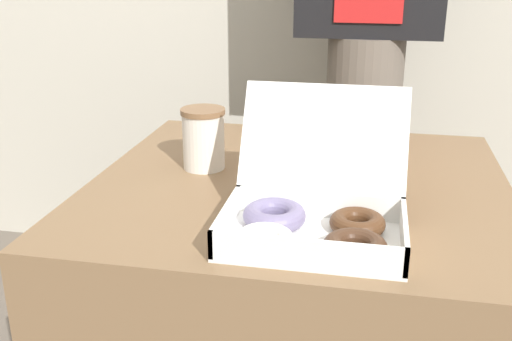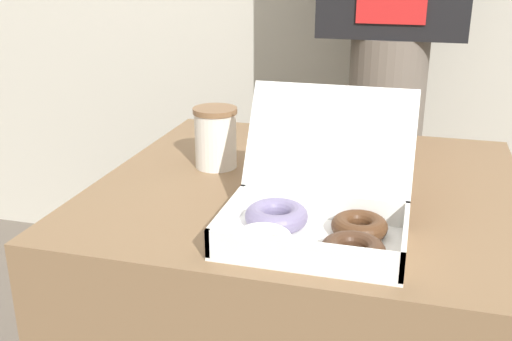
{
  "view_description": "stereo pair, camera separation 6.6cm",
  "coord_description": "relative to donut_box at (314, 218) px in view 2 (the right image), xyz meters",
  "views": [
    {
      "loc": [
        0.15,
        -1.21,
        1.19
      ],
      "look_at": [
        -0.04,
        -0.3,
        0.85
      ],
      "focal_mm": 42.0,
      "sensor_mm": 36.0,
      "label": 1
    },
    {
      "loc": [
        0.21,
        -1.19,
        1.19
      ],
      "look_at": [
        -0.04,
        -0.3,
        0.85
      ],
      "focal_mm": 42.0,
      "sensor_mm": 36.0,
      "label": 2
    }
  ],
  "objects": [
    {
      "name": "table",
      "position": [
        -0.06,
        0.26,
        -0.4
      ],
      "size": [
        0.89,
        0.85,
        0.72
      ],
      "color": "brown",
      "rests_on": "ground_plane"
    },
    {
      "name": "coffee_cup",
      "position": [
        -0.28,
        0.31,
        0.03
      ],
      "size": [
        0.1,
        0.1,
        0.14
      ],
      "color": "silver",
      "rests_on": "table"
    },
    {
      "name": "donut_box",
      "position": [
        0.0,
        0.0,
        0.0
      ],
      "size": [
        0.31,
        0.33,
        0.23
      ],
      "color": "white",
      "rests_on": "table"
    },
    {
      "name": "person_customer",
      "position": [
        0.06,
        0.96,
        0.21
      ],
      "size": [
        0.44,
        0.24,
        1.79
      ],
      "color": "#665B51",
      "rests_on": "ground_plane"
    }
  ]
}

